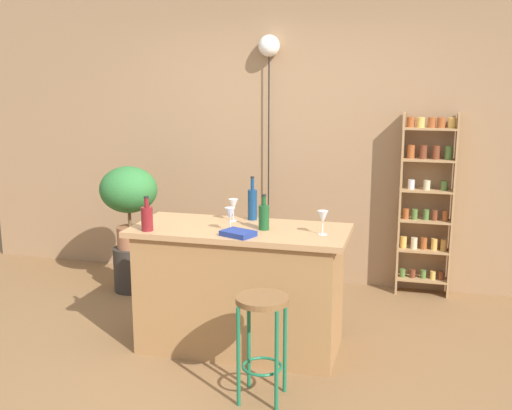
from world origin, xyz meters
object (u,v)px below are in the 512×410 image
object	(u,v)px
bottle_olive_oil	(264,216)
wine_glass_left	(230,214)
plant_stool	(132,269)
potted_plant	(129,195)
wine_glass_center	(323,218)
bar_stool	(262,324)
wine_glass_right	(233,205)
spice_shelf	(426,200)
bottle_vinegar	(252,203)
pendant_globe_light	(269,51)
bottle_sauce_amber	(147,218)
cookbook	(238,233)

from	to	relation	value
bottle_olive_oil	wine_glass_left	xyz separation A→B (m)	(-0.21, -0.10, 0.02)
bottle_olive_oil	plant_stool	bearing A→B (deg)	148.13
potted_plant	wine_glass_center	xyz separation A→B (m)	(1.89, -0.95, 0.11)
bar_stool	wine_glass_right	bearing A→B (deg)	117.03
spice_shelf	wine_glass_center	bearing A→B (deg)	-114.01
wine_glass_center	wine_glass_right	world-z (taller)	same
potted_plant	wine_glass_left	size ratio (longest dim) A/B	4.54
wine_glass_right	bar_stool	bearing A→B (deg)	-62.97
wine_glass_left	bottle_olive_oil	bearing A→B (deg)	25.12
plant_stool	bottle_vinegar	world-z (taller)	bottle_vinegar
plant_stool	bottle_olive_oil	xyz separation A→B (m)	(1.47, -0.92, 0.78)
wine_glass_left	pendant_globe_light	bearing A→B (deg)	94.51
bar_stool	wine_glass_center	world-z (taller)	wine_glass_center
potted_plant	pendant_globe_light	distance (m)	1.80
plant_stool	bottle_olive_oil	size ratio (longest dim) A/B	1.62
bottle_vinegar	bottle_olive_oil	size ratio (longest dim) A/B	1.30
bottle_sauce_amber	cookbook	distance (m)	0.65
spice_shelf	bottle_sauce_amber	xyz separation A→B (m)	(-1.86, -1.73, 0.12)
plant_stool	potted_plant	size ratio (longest dim) A/B	0.54
bar_stool	spice_shelf	bearing A→B (deg)	66.53
bar_stool	potted_plant	distance (m)	2.31
cookbook	wine_glass_center	bearing A→B (deg)	40.93
bottle_vinegar	spice_shelf	bearing A→B (deg)	44.57
bottle_sauce_amber	wine_glass_center	bearing A→B (deg)	9.52
bottle_sauce_amber	wine_glass_left	bearing A→B (deg)	13.60
potted_plant	pendant_globe_light	world-z (taller)	pendant_globe_light
bottle_olive_oil	cookbook	size ratio (longest dim) A/B	1.18
wine_glass_center	bottle_vinegar	bearing A→B (deg)	151.81
wine_glass_left	potted_plant	bearing A→B (deg)	141.12
bottle_vinegar	wine_glass_center	distance (m)	0.64
bottle_sauce_amber	wine_glass_center	xyz separation A→B (m)	(1.18, 0.20, 0.03)
pendant_globe_light	wine_glass_right	bearing A→B (deg)	-87.21
plant_stool	bottle_sauce_amber	bearing A→B (deg)	-58.33
bottle_sauce_amber	bottle_vinegar	bearing A→B (deg)	39.39
plant_stool	wine_glass_right	xyz separation A→B (m)	(1.20, -0.73, 0.81)
wine_glass_right	potted_plant	bearing A→B (deg)	148.67
bottle_olive_oil	pendant_globe_light	distance (m)	1.97
bar_stool	potted_plant	xyz separation A→B (m)	(-1.63, 1.58, 0.41)
plant_stool	potted_plant	distance (m)	0.69
spice_shelf	wine_glass_right	distance (m)	1.90
bottle_sauce_amber	wine_glass_left	size ratio (longest dim) A/B	1.46
bar_stool	wine_glass_right	xyz separation A→B (m)	(-0.43, 0.85, 0.52)
bottle_vinegar	pendant_globe_light	bearing A→B (deg)	98.39
bar_stool	wine_glass_right	distance (m)	1.09
wine_glass_left	wine_glass_center	xyz separation A→B (m)	(0.63, 0.06, 0.00)
wine_glass_left	bottle_sauce_amber	bearing A→B (deg)	-166.40
potted_plant	bottle_vinegar	distance (m)	1.47
cookbook	pendant_globe_light	distance (m)	2.16
wine_glass_left	wine_glass_center	world-z (taller)	same
cookbook	spice_shelf	bearing A→B (deg)	77.25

